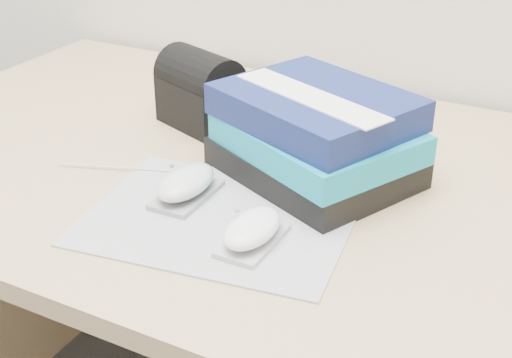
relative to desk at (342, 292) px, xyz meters
The scene contains 7 objects.
desk is the anchor object (origin of this frame).
mousepad 0.34m from the desk, 114.03° to the right, with size 0.35×0.27×0.00m, color gray.
mouse_rear 0.37m from the desk, 130.24° to the right, with size 0.06×0.11×0.05m.
mouse_front 0.37m from the desk, 96.77° to the right, with size 0.06×0.11×0.04m.
usb_cable 0.41m from the desk, 150.34° to the right, with size 0.00×0.00×0.21m, color silver.
book_stack 0.31m from the desk, 127.18° to the right, with size 0.33×0.31×0.13m.
pouch 0.42m from the desk, behind, with size 0.16×0.14×0.13m.
Camera 1 is at (0.32, 0.72, 1.22)m, focal length 50.00 mm.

